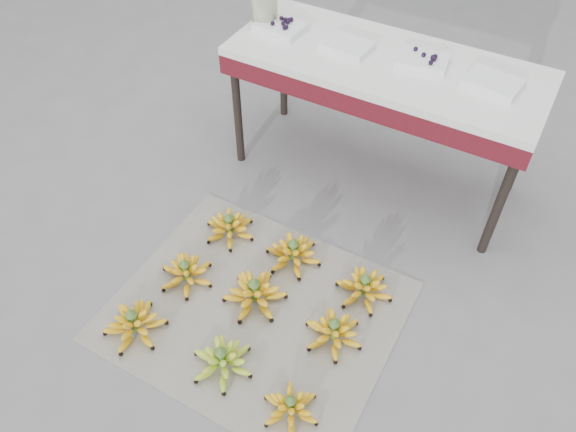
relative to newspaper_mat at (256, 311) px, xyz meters
The scene contains 17 objects.
ground 0.10m from the newspaper_mat, 55.03° to the left, with size 60.00×60.00×0.00m, color slate.
newspaper_mat is the anchor object (origin of this frame).
bunch_front_left 0.54m from the newspaper_mat, 139.34° to the right, with size 0.34×0.34×0.17m.
bunch_front_center 0.32m from the newspaper_mat, 84.68° to the right, with size 0.31×0.31×0.16m.
bunch_front_right 0.51m from the newspaper_mat, 42.48° to the right, with size 0.29×0.29×0.14m.
bunch_mid_left 0.38m from the newspaper_mat, behind, with size 0.28×0.28×0.16m.
bunch_mid_center 0.08m from the newspaper_mat, 122.82° to the left, with size 0.37×0.37×0.18m.
bunch_mid_right 0.38m from the newspaper_mat, ahead, with size 0.28×0.28×0.16m.
bunch_back_left 0.49m from the newspaper_mat, 136.75° to the left, with size 0.30×0.30×0.16m.
bunch_back_center 0.35m from the newspaper_mat, 88.51° to the left, with size 0.29×0.29×0.17m.
bunch_back_right 0.51m from the newspaper_mat, 39.38° to the left, with size 0.27×0.27×0.16m.
vendor_table 1.30m from the newspaper_mat, 85.62° to the left, with size 1.54×0.61×0.74m.
tray_far_left 1.43m from the newspaper_mat, 113.97° to the left, with size 0.26×0.20×0.06m.
tray_left 1.35m from the newspaper_mat, 96.13° to the left, with size 0.25×0.19×0.04m.
tray_right 1.41m from the newspaper_mat, 77.95° to the left, with size 0.26×0.20×0.06m.
tray_far_right 1.49m from the newspaper_mat, 62.73° to the left, with size 0.26×0.20×0.04m.
glass_jar 1.52m from the newspaper_mat, 117.91° to the left, with size 0.13×0.13×0.17m, color beige.
Camera 1 is at (0.78, -1.27, 2.18)m, focal length 35.00 mm.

